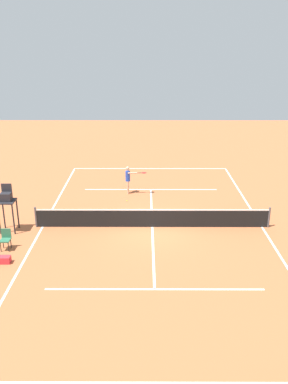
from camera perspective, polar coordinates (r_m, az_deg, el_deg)
name	(u,v)px	position (r m, az deg, el deg)	size (l,w,h in m)	color
ground_plane	(152,227)	(21.11, 1.14, -4.82)	(60.00, 60.00, 0.00)	#B76038
court_lines	(152,227)	(21.11, 1.14, -4.81)	(11.24, 20.54, 0.01)	white
tennis_net	(152,218)	(20.91, 1.15, -3.58)	(11.84, 0.10, 1.07)	#4C4C51
player_serving	(129,177)	(25.35, -2.13, 2.01)	(1.30, 0.50, 1.73)	#D8A884
tennis_ball	(127,201)	(24.42, -2.37, -1.20)	(0.07, 0.07, 0.07)	#CCE033
umpire_chair	(7,201)	(21.15, -18.34, -1.12)	(0.80, 0.80, 2.41)	#232328
courtside_chair_near	(6,238)	(19.75, -18.47, -6.05)	(0.44, 0.46, 0.95)	#262626
equipment_bag	(1,260)	(18.82, -18.99, -8.78)	(0.76, 0.32, 0.30)	red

